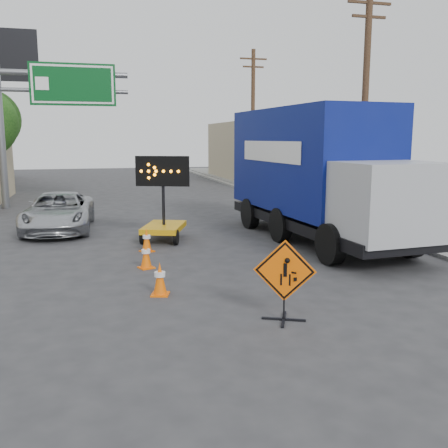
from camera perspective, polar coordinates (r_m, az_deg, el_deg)
name	(u,v)px	position (r m, az deg, el deg)	size (l,w,h in m)	color
ground	(243,334)	(8.90, 2.24, -12.42)	(100.00, 100.00, 0.00)	#2D2D30
curb_right	(293,205)	(25.04, 7.90, 2.13)	(0.40, 60.00, 0.12)	gray
sidewalk_right	(335,203)	(26.01, 12.59, 2.31)	(4.00, 60.00, 0.15)	gray
building_right_far	(288,151)	(40.91, 7.36, 8.24)	(10.00, 14.00, 4.60)	tan
highway_gantry	(45,102)	(25.95, -19.79, 13.01)	(6.18, 0.38, 6.90)	slate
utility_pole_near	(365,104)	(20.74, 15.80, 13.10)	(1.80, 0.26, 9.00)	#4F3422
utility_pole_far	(253,118)	(33.56, 3.32, 12.05)	(1.80, 0.26, 9.00)	#4F3422
construction_sign	(285,278)	(9.31, 6.94, -6.17)	(1.06, 0.77, 1.54)	black
arrow_board	(164,222)	(16.62, -6.90, 0.26)	(1.79, 2.25, 2.79)	#C78E0B
pickup_truck	(59,212)	(19.21, -18.36, 1.31)	(2.30, 5.00, 1.39)	#B0B3B8
box_truck	(318,181)	(16.76, 10.66, 4.85)	(3.38, 9.28, 4.33)	black
cone_a	(160,279)	(10.92, -7.34, -6.21)	(0.46, 0.46, 0.73)	#F65F05
cone_b	(146,255)	(13.18, -8.90, -3.50)	(0.46, 0.46, 0.71)	#F65F05
cone_c	(147,240)	(15.08, -8.83, -1.82)	(0.48, 0.48, 0.71)	#F65F05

